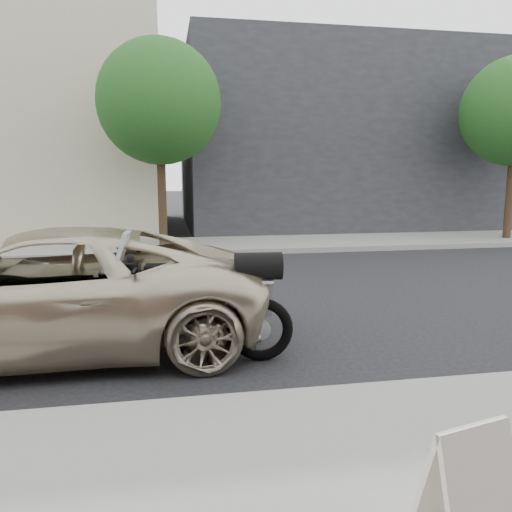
# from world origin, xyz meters

# --- Properties ---
(ground) EXTENTS (120.00, 120.00, 0.00)m
(ground) POSITION_xyz_m (0.00, 0.00, 0.00)
(ground) COLOR black
(ground) RESTS_ON ground
(far_sidewalk) EXTENTS (44.00, 3.00, 0.15)m
(far_sidewalk) POSITION_xyz_m (0.00, -6.50, 0.07)
(far_sidewalk) COLOR gray
(far_sidewalk) RESTS_ON ground
(far_building_dark) EXTENTS (16.00, 11.00, 7.00)m
(far_building_dark) POSITION_xyz_m (-7.00, -13.50, 3.50)
(far_building_dark) COLOR #27272C
(far_building_dark) RESTS_ON ground
(street_tree_mid) EXTENTS (3.40, 3.40, 5.70)m
(street_tree_mid) POSITION_xyz_m (2.00, -6.00, 4.14)
(street_tree_mid) COLOR #382919
(street_tree_mid) RESTS_ON far_sidewalk
(motorcycle) EXTENTS (2.48, 0.80, 1.57)m
(motorcycle) POSITION_xyz_m (1.54, 2.74, 0.68)
(motorcycle) COLOR black
(motorcycle) RESTS_ON ground
(minivan) EXTENTS (5.57, 2.65, 1.53)m
(minivan) POSITION_xyz_m (3.50, 2.05, 0.77)
(minivan) COLOR beige
(minivan) RESTS_ON ground
(sandwich_sign) EXTENTS (0.57, 0.54, 0.77)m
(sandwich_sign) POSITION_xyz_m (0.40, 6.25, 0.53)
(sandwich_sign) COLOR white
(sandwich_sign) RESTS_ON near_sidewalk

